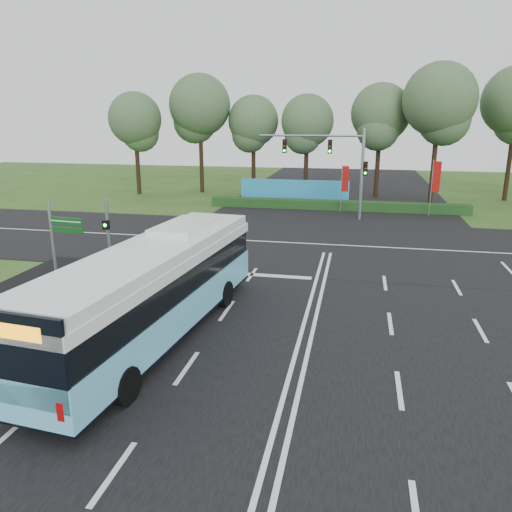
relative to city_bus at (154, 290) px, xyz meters
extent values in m
plane|color=#2F4E1A|center=(5.14, 3.01, -1.89)|extent=(120.00, 120.00, 0.00)
cube|color=black|center=(5.14, 3.01, -1.87)|extent=(20.00, 120.00, 0.04)
cube|color=black|center=(5.14, 15.01, -1.86)|extent=(120.00, 14.00, 0.05)
cube|color=gray|center=(-4.96, 0.01, -1.83)|extent=(0.25, 18.00, 0.12)
cube|color=#64C3E7|center=(0.00, 0.01, -0.72)|extent=(4.01, 13.28, 1.20)
cube|color=black|center=(0.00, 0.01, -1.27)|extent=(3.98, 13.21, 0.33)
cube|color=black|center=(0.00, 0.01, 0.37)|extent=(3.89, 13.07, 1.03)
cube|color=white|center=(0.00, 0.01, 1.02)|extent=(4.01, 13.28, 0.38)
cube|color=white|center=(0.00, 0.01, 1.40)|extent=(3.91, 12.75, 0.38)
cube|color=white|center=(0.27, 2.72, 1.73)|extent=(2.06, 3.43, 0.27)
cube|color=black|center=(-0.65, -6.43, 0.42)|extent=(2.64, 0.38, 2.40)
cube|color=orange|center=(-0.65, -6.47, 1.18)|extent=(1.52, 0.21, 0.38)
cylinder|color=black|center=(-0.90, 3.82, -1.32)|extent=(0.42, 1.16, 1.13)
cylinder|color=black|center=(1.65, 3.57, -1.32)|extent=(0.42, 1.16, 1.13)
cylinder|color=black|center=(-1.69, -3.98, -1.32)|extent=(0.42, 1.16, 1.13)
cylinder|color=black|center=(0.86, -4.24, -1.32)|extent=(0.42, 1.16, 1.13)
cylinder|color=gray|center=(-5.06, 6.37, 0.10)|extent=(0.16, 0.16, 3.97)
cube|color=black|center=(-5.06, 6.19, 0.83)|extent=(0.34, 0.24, 0.45)
sphere|color=#19F233|center=(-5.06, 6.09, 0.83)|extent=(0.16, 0.16, 0.16)
cylinder|color=gray|center=(-5.96, 3.10, 0.26)|extent=(0.13, 0.13, 4.30)
cube|color=#0C4415|center=(-5.16, 3.02, 1.66)|extent=(1.61, 0.23, 0.32)
cube|color=#0C4415|center=(-5.16, 3.02, 1.28)|extent=(1.61, 0.23, 0.24)
cube|color=white|center=(-5.16, 2.98, 1.66)|extent=(1.50, 0.17, 0.04)
cylinder|color=gray|center=(5.54, 26.44, 0.10)|extent=(0.06, 0.06, 3.97)
cube|color=#A2130D|center=(5.83, 26.48, 0.93)|extent=(0.53, 0.10, 2.12)
cylinder|color=gray|center=(12.65, 26.18, 0.37)|extent=(0.07, 0.07, 4.53)
cube|color=#A2130D|center=(12.96, 26.04, 1.33)|extent=(0.57, 0.28, 2.41)
cylinder|color=gray|center=(7.14, 23.51, 1.61)|extent=(0.24, 0.24, 7.00)
cylinder|color=gray|center=(3.14, 23.51, 4.51)|extent=(8.00, 0.16, 0.16)
cube|color=black|center=(4.64, 23.51, 3.71)|extent=(0.32, 0.28, 1.05)
cube|color=black|center=(1.14, 23.51, 3.71)|extent=(0.32, 0.28, 1.05)
cube|color=black|center=(7.39, 23.51, 2.11)|extent=(0.32, 0.28, 1.05)
cube|color=#143815|center=(5.14, 27.51, -1.49)|extent=(22.00, 1.20, 0.80)
cube|color=#238ABD|center=(1.14, 30.01, -0.79)|extent=(10.00, 0.30, 2.20)
cylinder|color=black|center=(-15.49, 32.78, 1.72)|extent=(0.44, 0.44, 7.21)
sphere|color=#395431|center=(-15.49, 32.78, 5.70)|extent=(5.31, 5.31, 5.31)
cylinder|color=black|center=(-9.41, 35.23, 2.36)|extent=(0.44, 0.44, 8.49)
sphere|color=#395431|center=(-9.41, 35.23, 7.05)|extent=(6.26, 6.26, 6.26)
cylinder|color=black|center=(-3.97, 36.01, 1.62)|extent=(0.44, 0.44, 7.01)
sphere|color=#395431|center=(-3.97, 36.01, 5.49)|extent=(5.17, 5.17, 5.17)
cylinder|color=black|center=(1.66, 34.98, 1.62)|extent=(0.44, 0.44, 7.03)
sphere|color=#395431|center=(1.66, 34.98, 5.51)|extent=(5.18, 5.18, 5.18)
cylinder|color=black|center=(8.66, 35.54, 1.97)|extent=(0.44, 0.44, 7.72)
sphere|color=#395431|center=(8.66, 35.54, 6.24)|extent=(5.69, 5.69, 5.69)
cylinder|color=black|center=(13.56, 32.78, 2.51)|extent=(0.44, 0.44, 8.80)
sphere|color=#395431|center=(13.56, 32.78, 7.38)|extent=(6.49, 6.49, 6.49)
cylinder|color=black|center=(20.80, 35.97, 2.48)|extent=(0.44, 0.44, 8.73)
camera|label=1|loc=(6.93, -15.69, 5.95)|focal=35.00mm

